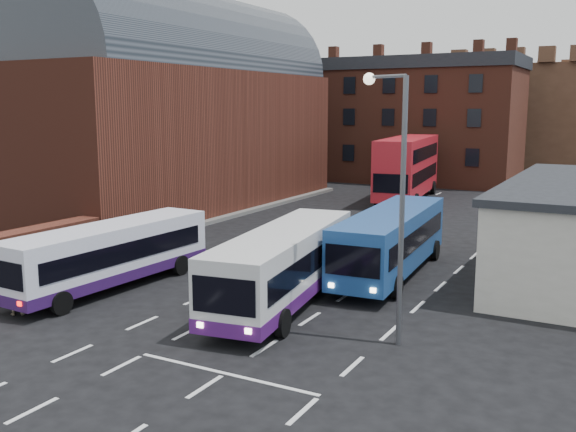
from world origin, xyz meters
The scene contains 11 objects.
ground centered at (0.00, 0.00, 0.00)m, with size 180.00×180.00×0.00m, color black.
railway_station centered at (-15.50, 21.00, 7.64)m, with size 12.00×28.00×16.00m.
forecourt_wall centered at (-10.20, 2.00, 0.90)m, with size 1.20×10.00×1.80m, color #602B1E.
brick_terrace centered at (-6.00, 46.00, 5.50)m, with size 22.00×10.00×11.00m, color brown.
castle_keep centered at (6.00, 66.00, 6.00)m, with size 22.00×22.00×12.00m, color brown.
bus_white_outbound centered at (-4.14, 2.04, 1.58)m, with size 2.85×9.93×2.68m.
bus_white_inbound centered at (3.34, 3.53, 1.70)m, with size 3.91×10.82×2.89m.
bus_blue centered at (5.50, 9.57, 1.73)m, with size 3.26×10.85×2.92m.
bus_red_double centered at (-1.22, 32.46, 2.69)m, with size 4.43×12.90×5.06m.
street_lamp centered at (8.32, 1.63, 5.18)m, with size 1.66×0.80×8.58m.
pedestrian_beige centered at (-4.71, -2.26, 0.75)m, with size 0.73×0.57×1.50m, color #BBA98B.
Camera 1 is at (14.81, -17.35, 7.55)m, focal length 40.00 mm.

